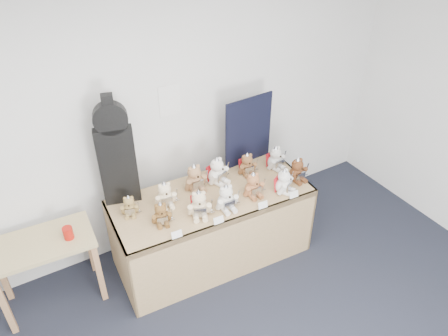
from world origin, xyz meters
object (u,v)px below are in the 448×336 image
teddy_front_right (253,186)px  teddy_back_centre_left (195,179)px  red_cup (68,233)px  teddy_front_far_right (284,182)px  teddy_front_centre (226,198)px  guitar_case (116,153)px  teddy_back_right (247,165)px  teddy_back_far_left (129,206)px  teddy_front_end (297,171)px  display_table (215,214)px  teddy_back_left (165,195)px  side_table (43,253)px  teddy_back_end (276,159)px  teddy_front_far_left (161,214)px  teddy_back_centre_right (218,172)px  teddy_front_left (199,205)px

teddy_front_right → teddy_back_centre_left: 0.55m
red_cup → teddy_front_far_right: teddy_front_far_right is taller
teddy_back_centre_left → teddy_front_centre: bearing=-77.1°
guitar_case → teddy_back_right: bearing=5.0°
teddy_front_centre → teddy_back_far_left: teddy_front_centre is taller
teddy_front_end → teddy_back_right: (-0.36, 0.34, -0.01)m
display_table → red_cup: bearing=172.0°
display_table → teddy_back_centre_left: size_ratio=6.40×
teddy_front_end → teddy_back_right: 0.49m
teddy_back_left → side_table: bearing=179.6°
side_table → red_cup: size_ratio=7.87×
teddy_back_left → teddy_back_right: size_ratio=1.06×
teddy_back_centre_left → teddy_back_end: (0.85, -0.10, -0.01)m
teddy_front_far_left → teddy_back_far_left: size_ratio=1.10×
red_cup → teddy_front_right: bearing=-12.7°
teddy_front_far_left → teddy_back_end: size_ratio=0.87×
guitar_case → red_cup: guitar_case is taller
side_table → teddy_front_centre: size_ratio=3.13×
side_table → teddy_back_left: 1.13m
teddy_back_end → teddy_back_far_left: teddy_back_end is taller
teddy_back_left → display_table: bearing=-14.4°
side_table → teddy_front_right: teddy_front_right is taller
red_cup → teddy_back_end: size_ratio=0.41×
guitar_case → teddy_back_left: (0.31, -0.26, -0.41)m
teddy_back_centre_right → teddy_back_far_left: size_ratio=1.39×
teddy_front_far_right → teddy_back_left: bearing=130.1°
teddy_front_left → teddy_back_centre_left: (0.14, 0.35, 0.00)m
display_table → teddy_back_far_left: 0.80m
display_table → side_table: display_table is taller
side_table → teddy_front_centre: (1.52, -0.48, 0.30)m
teddy_back_centre_left → teddy_back_right: size_ratio=1.17×
guitar_case → teddy_front_end: size_ratio=3.89×
teddy_back_centre_right → teddy_back_far_left: 0.89m
teddy_back_centre_left → teddy_back_right: bearing=-6.0°
display_table → teddy_front_left: 0.37m
teddy_front_far_right → teddy_back_centre_left: size_ratio=0.92×
teddy_front_centre → teddy_front_right: (0.31, 0.04, -0.00)m
teddy_back_right → teddy_back_far_left: (-1.21, 0.00, -0.01)m
side_table → teddy_back_right: bearing=0.1°
side_table → teddy_front_left: (1.28, -0.44, 0.30)m
red_cup → teddy_back_right: 1.75m
red_cup → display_table: bearing=-11.3°
teddy_front_far_left → teddy_back_right: (1.02, 0.24, 0.01)m
side_table → teddy_front_left: 1.38m
teddy_front_far_right → teddy_back_centre_right: bearing=106.3°
teddy_front_far_right → teddy_back_centre_left: bearing=117.2°
teddy_front_end → red_cup: bearing=166.1°
teddy_back_end → teddy_front_far_left: bearing=175.3°
display_table → teddy_front_far_right: size_ratio=6.98×
teddy_back_far_left → teddy_front_far_left: bearing=-32.0°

